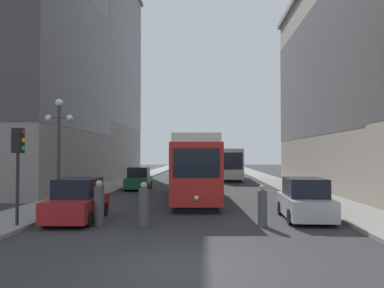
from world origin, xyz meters
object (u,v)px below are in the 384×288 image
parked_car_left_near (78,201)px  pedestrian_on_sidewalk (262,207)px  transit_bus (229,162)px  lamp_post_left_near (59,136)px  parked_car_left_mid (139,179)px  pedestrian_crossing_far (144,206)px  parked_car_right_far (305,200)px  pedestrian_crossing_near (99,204)px  traffic_light_near_left (18,150)px  streetcar (194,166)px

parked_car_left_near → pedestrian_on_sidewalk: size_ratio=2.63×
transit_bus → lamp_post_left_near: (-10.01, -25.11, 1.82)m
parked_car_left_mid → pedestrian_crossing_far: size_ratio=2.46×
parked_car_right_far → pedestrian_on_sidewalk: 2.61m
transit_bus → lamp_post_left_near: lamp_post_left_near is taller
pedestrian_on_sidewalk → pedestrian_crossing_near: bearing=-124.4°
traffic_light_near_left → pedestrian_crossing_near: bearing=16.2°
transit_bus → pedestrian_crossing_near: 29.63m
pedestrian_crossing_far → pedestrian_on_sidewalk: 4.68m
streetcar → parked_car_left_mid: 8.39m
parked_car_left_near → traffic_light_near_left: size_ratio=1.17×
pedestrian_crossing_near → lamp_post_left_near: size_ratio=0.33×
transit_bus → pedestrian_crossing_far: bearing=-98.9°
traffic_light_near_left → transit_bus: bearing=71.7°
streetcar → transit_bus: (3.37, 19.81, -0.15)m
parked_car_left_near → lamp_post_left_near: lamp_post_left_near is taller
pedestrian_crossing_far → traffic_light_near_left: size_ratio=0.48×
streetcar → pedestrian_crossing_near: (-3.53, -8.99, -1.26)m
pedestrian_crossing_far → transit_bus: bearing=62.7°
parked_car_left_mid → pedestrian_on_sidewalk: parked_car_left_mid is taller
streetcar → parked_car_right_far: streetcar is taller
parked_car_left_near → parked_car_right_far: size_ratio=1.01×
parked_car_left_near → traffic_light_near_left: bearing=-133.7°
streetcar → transit_bus: bearing=77.5°
pedestrian_crossing_near → streetcar: bearing=46.0°
parked_car_left_mid → pedestrian_crossing_near: parked_car_left_mid is taller
parked_car_left_mid → traffic_light_near_left: (-1.68, -16.64, 2.15)m
parked_car_left_near → pedestrian_on_sidewalk: (7.73, -0.95, -0.08)m
pedestrian_crossing_near → lamp_post_left_near: 5.64m
pedestrian_crossing_near → traffic_light_near_left: (-2.90, -0.84, 2.15)m
streetcar → lamp_post_left_near: bearing=-144.2°
streetcar → pedestrian_crossing_far: bearing=-103.2°
traffic_light_near_left → lamp_post_left_near: (-0.22, 4.53, 0.77)m
pedestrian_on_sidewalk → traffic_light_near_left: bearing=-119.5°
parked_car_left_mid → parked_car_right_far: same height
parked_car_left_mid → pedestrian_on_sidewalk: size_ratio=2.64×
pedestrian_crossing_far → traffic_light_near_left: bearing=170.0°
parked_car_left_mid → parked_car_right_far: (9.80, -14.13, -0.00)m
transit_bus → parked_car_right_far: 27.20m
streetcar → parked_car_right_far: bearing=-58.2°
pedestrian_crossing_near → pedestrian_on_sidewalk: 6.52m
parked_car_right_far → transit_bus: bearing=-84.3°
parked_car_right_far → traffic_light_near_left: traffic_light_near_left is taller
parked_car_right_far → traffic_light_near_left: 11.95m
parked_car_right_far → lamp_post_left_near: size_ratio=0.78×
parked_car_left_mid → transit_bus: bearing=55.3°
parked_car_left_mid → lamp_post_left_near: (-1.90, -12.11, 2.92)m
streetcar → transit_bus: size_ratio=1.05×
transit_bus → parked_car_left_mid: transit_bus is taller
parked_car_left_near → parked_car_right_far: (9.80, 0.64, -0.00)m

